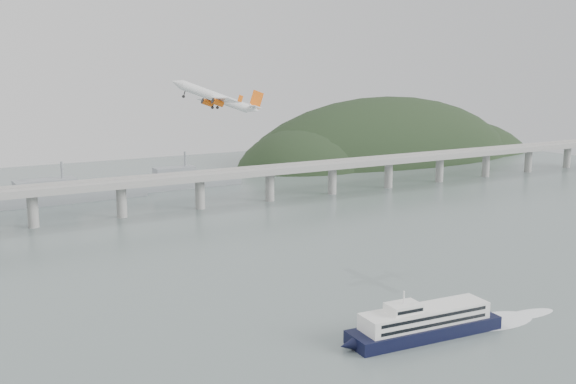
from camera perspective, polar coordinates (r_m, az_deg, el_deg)
ground at (r=250.27m, az=6.43°, el=-10.16°), size 900.00×900.00×0.00m
bridge at (r=417.66m, az=-10.17°, el=0.67°), size 800.00×22.00×23.90m
headland at (r=679.88m, az=9.13°, el=1.34°), size 365.00×155.00×156.00m
ferry at (r=232.03m, az=11.50°, el=-10.79°), size 90.15×20.28×16.99m
airliner at (r=273.08m, az=-5.98°, el=7.91°), size 40.06×36.25×16.38m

